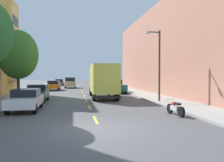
% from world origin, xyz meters
% --- Properties ---
extents(ground_plane, '(160.00, 160.00, 0.00)m').
position_xyz_m(ground_plane, '(0.00, 30.00, 0.00)').
color(ground_plane, '#4C4C4F').
extents(sidewalk_left, '(3.20, 120.00, 0.14)m').
position_xyz_m(sidewalk_left, '(-7.10, 28.00, 0.07)').
color(sidewalk_left, '#99968E').
rests_on(sidewalk_left, ground_plane).
extents(sidewalk_right, '(3.20, 120.00, 0.14)m').
position_xyz_m(sidewalk_right, '(7.10, 28.00, 0.07)').
color(sidewalk_right, '#99968E').
rests_on(sidewalk_right, ground_plane).
extents(lane_centerline_dashes, '(0.14, 47.20, 0.01)m').
position_xyz_m(lane_centerline_dashes, '(0.00, 24.50, 0.00)').
color(lane_centerline_dashes, yellow).
rests_on(lane_centerline_dashes, ground_plane).
extents(apartment_block_opposite, '(10.00, 36.00, 10.97)m').
position_xyz_m(apartment_block_opposite, '(13.70, 20.00, 5.49)').
color(apartment_block_opposite, '#B27560').
rests_on(apartment_block_opposite, ground_plane).
extents(street_tree_second, '(3.78, 3.78, 6.54)m').
position_xyz_m(street_tree_second, '(-6.40, 13.77, 4.32)').
color(street_tree_second, '#47331E').
rests_on(street_tree_second, sidewalk_left).
extents(street_lamp, '(1.35, 0.28, 6.01)m').
position_xyz_m(street_lamp, '(5.93, 9.19, 3.67)').
color(street_lamp, '#38383D').
rests_on(street_lamp, sidewalk_right).
extents(delivery_box_truck, '(2.53, 8.08, 3.37)m').
position_xyz_m(delivery_box_truck, '(1.80, 13.85, 1.92)').
color(delivery_box_truck, '#D8D84C').
rests_on(delivery_box_truck, ground_plane).
extents(parked_wagon_orange, '(1.96, 4.75, 1.50)m').
position_xyz_m(parked_wagon_orange, '(-4.27, 28.26, 0.80)').
color(parked_wagon_orange, orange).
rests_on(parked_wagon_orange, ground_plane).
extents(parked_wagon_sky, '(1.83, 4.70, 1.50)m').
position_xyz_m(parked_wagon_sky, '(4.26, 47.37, 0.80)').
color(parked_wagon_sky, '#7A9EC6').
rests_on(parked_wagon_sky, ground_plane).
extents(parked_sedan_charcoal, '(1.93, 4.55, 1.43)m').
position_xyz_m(parked_sedan_charcoal, '(-4.40, 45.50, 0.75)').
color(parked_sedan_charcoal, '#333338').
rests_on(parked_sedan_charcoal, ground_plane).
extents(parked_hatchback_forest, '(1.77, 4.01, 1.50)m').
position_xyz_m(parked_hatchback_forest, '(-4.36, 11.63, 0.76)').
color(parked_hatchback_forest, '#194C28').
rests_on(parked_hatchback_forest, ground_plane).
extents(parked_sedan_white, '(1.83, 4.51, 1.43)m').
position_xyz_m(parked_sedan_white, '(-4.28, 6.11, 0.75)').
color(parked_sedan_white, silver).
rests_on(parked_sedan_white, ground_plane).
extents(parked_pickup_teal, '(2.08, 5.33, 1.73)m').
position_xyz_m(parked_pickup_teal, '(4.44, 21.30, 0.83)').
color(parked_pickup_teal, '#195B60').
rests_on(parked_pickup_teal, ground_plane).
extents(parked_suv_red, '(2.03, 4.83, 1.93)m').
position_xyz_m(parked_suv_red, '(4.25, 27.52, 0.99)').
color(parked_suv_red, '#AD1E1E').
rests_on(parked_suv_red, ground_plane).
extents(moving_champagne_sedan, '(1.95, 4.80, 1.93)m').
position_xyz_m(moving_champagne_sedan, '(-1.80, 34.72, 0.99)').
color(moving_champagne_sedan, tan).
rests_on(moving_champagne_sedan, ground_plane).
extents(parked_motorcycle, '(0.62, 2.05, 0.90)m').
position_xyz_m(parked_motorcycle, '(4.75, 2.75, 0.41)').
color(parked_motorcycle, black).
rests_on(parked_motorcycle, ground_plane).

